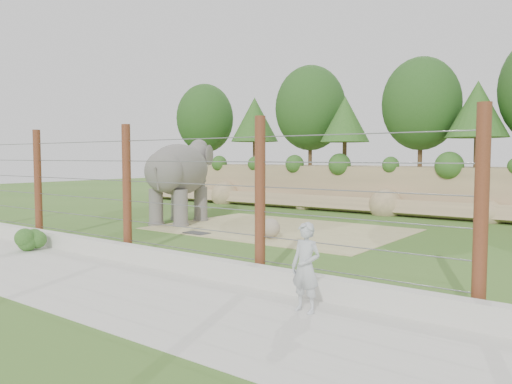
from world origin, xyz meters
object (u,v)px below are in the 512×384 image
Objects in this scene: barrier_fence at (127,191)px; zookeeper at (306,267)px; elephant at (179,182)px; stone_ball at (271,228)px.

zookeeper is (7.20, -1.48, -1.11)m from barrier_fence.
elephant is 6.43× the size of stone_ball.
zookeeper reaches higher than stone_ball.
barrier_fence is at bearing 173.38° from zookeeper.
stone_ball is 0.04× the size of barrier_fence.
barrier_fence is (4.35, -6.41, 0.11)m from elephant.
barrier_fence is at bearing -73.38° from elephant.
barrier_fence is (-1.54, -5.35, 1.62)m from stone_ball.
barrier_fence reaches higher than stone_ball.
stone_ball is at bearing -27.77° from elephant.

